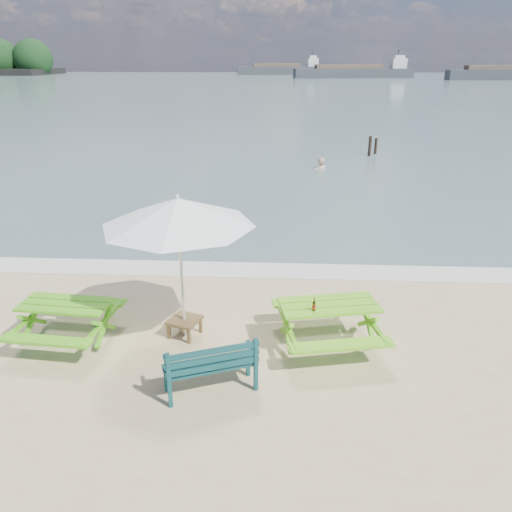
# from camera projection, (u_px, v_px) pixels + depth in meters

# --- Properties ---
(sea) EXTENTS (300.00, 300.00, 0.00)m
(sea) POSITION_uv_depth(u_px,v_px,m) (278.00, 86.00, 86.22)
(sea) COLOR slate
(sea) RESTS_ON ground
(foam_strip) EXTENTS (22.00, 0.90, 0.01)m
(foam_strip) POSITION_uv_depth(u_px,v_px,m) (234.00, 269.00, 11.68)
(foam_strip) COLOR silver
(foam_strip) RESTS_ON ground
(picnic_table_left) EXTENTS (1.66, 1.82, 0.73)m
(picnic_table_left) POSITION_uv_depth(u_px,v_px,m) (68.00, 322.00, 8.66)
(picnic_table_left) COLOR #4EA519
(picnic_table_left) RESTS_ON ground
(picnic_table_right) EXTENTS (1.97, 2.12, 0.79)m
(picnic_table_right) POSITION_uv_depth(u_px,v_px,m) (328.00, 325.00, 8.52)
(picnic_table_right) COLOR #67BB1C
(picnic_table_right) RESTS_ON ground
(park_bench) EXTENTS (1.44, 0.91, 0.84)m
(park_bench) POSITION_uv_depth(u_px,v_px,m) (211.00, 375.00, 7.38)
(park_bench) COLOR #0E373A
(park_bench) RESTS_ON ground
(side_table) EXTENTS (0.66, 0.66, 0.33)m
(side_table) POSITION_uv_depth(u_px,v_px,m) (185.00, 327.00, 8.87)
(side_table) COLOR brown
(side_table) RESTS_ON ground
(patio_umbrella) EXTENTS (3.28, 3.28, 2.53)m
(patio_umbrella) POSITION_uv_depth(u_px,v_px,m) (178.00, 212.00, 8.08)
(patio_umbrella) COLOR silver
(patio_umbrella) RESTS_ON ground
(beer_bottle) EXTENTS (0.06, 0.06, 0.23)m
(beer_bottle) POSITION_uv_depth(u_px,v_px,m) (314.00, 306.00, 8.12)
(beer_bottle) COLOR #945915
(beer_bottle) RESTS_ON picnic_table_right
(swimmer) EXTENTS (0.72, 0.57, 1.74)m
(swimmer) POSITION_uv_depth(u_px,v_px,m) (320.00, 177.00, 22.44)
(swimmer) COLOR tan
(swimmer) RESTS_ON ground
(mooring_pilings) EXTENTS (0.55, 0.75, 1.18)m
(mooring_pilings) POSITION_uv_depth(u_px,v_px,m) (372.00, 148.00, 25.18)
(mooring_pilings) COLOR black
(mooring_pilings) RESTS_ON ground
(cargo_ships) EXTENTS (133.92, 38.19, 4.40)m
(cargo_ships) POSITION_uv_depth(u_px,v_px,m) (507.00, 72.00, 119.41)
(cargo_ships) COLOR #34393E
(cargo_ships) RESTS_ON ground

